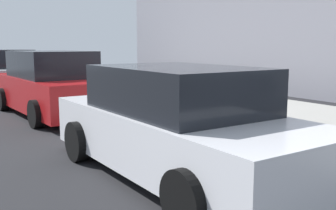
% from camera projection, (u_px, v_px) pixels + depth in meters
% --- Properties ---
extents(ground_plane, '(40.00, 40.00, 0.00)m').
position_uv_depth(ground_plane, '(139.00, 116.00, 10.37)').
color(ground_plane, black).
extents(sidewalk_curb, '(18.00, 5.00, 0.14)m').
position_uv_depth(sidewalk_curb, '(213.00, 106.00, 11.69)').
color(sidewalk_curb, '#9E9B93').
rests_on(sidewalk_curb, ground_plane).
extents(suitcase_olive_0, '(0.48, 0.26, 0.61)m').
position_uv_depth(suitcase_olive_0, '(256.00, 120.00, 7.58)').
color(suitcase_olive_0, '#59601E').
rests_on(suitcase_olive_0, sidewalk_curb).
extents(suitcase_teal_1, '(0.40, 0.24, 1.01)m').
position_uv_depth(suitcase_teal_1, '(239.00, 112.00, 7.97)').
color(suitcase_teal_1, '#0F606B').
rests_on(suitcase_teal_1, sidewalk_curb).
extents(suitcase_maroon_2, '(0.36, 0.23, 0.93)m').
position_uv_depth(suitcase_maroon_2, '(222.00, 110.00, 8.29)').
color(suitcase_maroon_2, maroon).
rests_on(suitcase_maroon_2, sidewalk_curb).
extents(suitcase_red_3, '(0.38, 0.24, 1.00)m').
position_uv_depth(suitcase_red_3, '(214.00, 106.00, 8.69)').
color(suitcase_red_3, red).
rests_on(suitcase_red_3, sidewalk_curb).
extents(suitcase_navy_4, '(0.49, 0.30, 0.82)m').
position_uv_depth(suitcase_navy_4, '(200.00, 108.00, 9.09)').
color(suitcase_navy_4, navy).
rests_on(suitcase_navy_4, sidewalk_curb).
extents(suitcase_silver_5, '(0.38, 0.23, 0.72)m').
position_uv_depth(suitcase_silver_5, '(184.00, 106.00, 9.42)').
color(suitcase_silver_5, '#9EA0A8').
rests_on(suitcase_silver_5, sidewalk_curb).
extents(suitcase_black_6, '(0.45, 0.23, 1.08)m').
position_uv_depth(suitcase_black_6, '(176.00, 99.00, 9.83)').
color(suitcase_black_6, black).
rests_on(suitcase_black_6, sidewalk_curb).
extents(fire_hydrant, '(0.39, 0.21, 0.76)m').
position_uv_depth(fire_hydrant, '(160.00, 95.00, 10.40)').
color(fire_hydrant, red).
rests_on(fire_hydrant, sidewalk_curb).
extents(bollard_post, '(0.11, 0.11, 0.87)m').
position_uv_depth(bollard_post, '(143.00, 92.00, 10.88)').
color(bollard_post, brown).
rests_on(bollard_post, sidewalk_curb).
extents(parked_car_white_0, '(4.71, 2.12, 1.55)m').
position_uv_depth(parked_car_white_0, '(177.00, 125.00, 5.56)').
color(parked_car_white_0, silver).
rests_on(parked_car_white_0, ground_plane).
extents(parked_car_red_1, '(4.86, 2.22, 1.69)m').
position_uv_depth(parked_car_red_1, '(52.00, 85.00, 10.46)').
color(parked_car_red_1, '#AD1619').
rests_on(parked_car_red_1, ground_plane).
extents(parked_car_silver_2, '(4.55, 2.08, 1.66)m').
position_uv_depth(parked_car_silver_2, '(7.00, 73.00, 15.35)').
color(parked_car_silver_2, '#B2B5BA').
rests_on(parked_car_silver_2, ground_plane).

